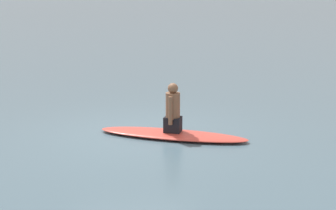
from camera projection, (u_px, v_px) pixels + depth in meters
ground_plane at (137, 134)px, 11.52m from camera, size 400.00×400.00×0.00m
surfboard at (173, 134)px, 11.27m from camera, size 2.23×3.05×0.12m
person_paddler at (173, 110)px, 11.15m from camera, size 0.42×0.42×1.01m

